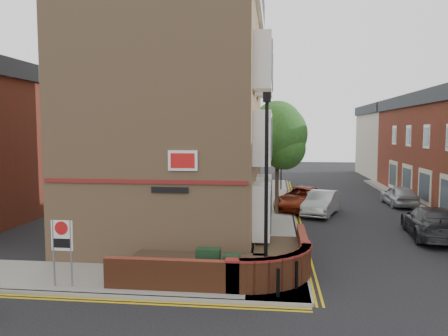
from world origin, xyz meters
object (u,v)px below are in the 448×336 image
lamppost (266,189)px  zone_sign (62,241)px  utility_cabinet_large (208,266)px  silver_car_near (322,203)px

lamppost → zone_sign: 6.85m
utility_cabinet_large → zone_sign: 4.86m
lamppost → silver_car_near: lamppost is taller
lamppost → silver_car_near: 13.91m
lamppost → zone_sign: lamppost is taller
lamppost → zone_sign: size_ratio=2.86×
zone_sign → silver_car_near: zone_sign is taller
lamppost → utility_cabinet_large: bearing=177.0°
lamppost → utility_cabinet_large: lamppost is taller
lamppost → utility_cabinet_large: 3.24m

